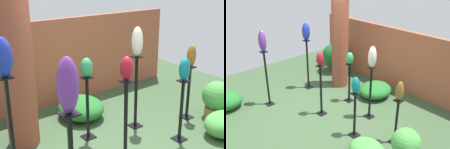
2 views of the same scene
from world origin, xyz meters
TOP-DOWN VIEW (x-y plane):
  - brick_wall_back at (0.00, 2.34)m, footprint 5.60×0.12m
  - brick_pillar at (-1.15, 1.26)m, footprint 0.47×0.47m
  - pedestal_bronze at (1.56, 0.29)m, footprint 0.20×0.20m
  - pedestal_ivory at (0.58, 0.61)m, footprint 0.20×0.20m
  - pedestal_jade at (-0.27, 0.79)m, footprint 0.20×0.20m
  - pedestal_teal at (0.85, -0.15)m, footprint 0.20×0.20m
  - pedestal_ruby at (-0.27, -0.14)m, footprint 0.20×0.20m
  - pedestal_cobalt at (-1.60, 0.45)m, footprint 0.20×0.20m
  - art_vase_bronze at (1.56, 0.29)m, footprint 0.15×0.16m
  - art_vase_ivory at (0.58, 0.61)m, footprint 0.18×0.19m
  - art_vase_jade at (-0.27, 0.79)m, footprint 0.19×0.17m
  - art_vase_teal at (0.85, -0.15)m, footprint 0.18×0.16m
  - art_vase_ruby at (-0.27, -0.14)m, footprint 0.16×0.17m
  - art_vase_cobalt at (-1.60, 0.45)m, footprint 0.21×0.21m
  - art_vase_violet at (-1.50, -0.85)m, footprint 0.19×0.18m
  - potted_plant_near_pillar at (2.00, -0.01)m, footprint 0.54×0.54m
  - foliage_bed_center at (0.02, 1.48)m, footprint 0.80×0.93m

SIDE VIEW (x-z plane):
  - foliage_bed_center at x=0.02m, z-range 0.00..0.39m
  - potted_plant_near_pillar at x=2.00m, z-range 0.02..0.71m
  - pedestal_bronze at x=1.56m, z-range -0.05..0.94m
  - pedestal_teal at x=0.85m, z-range -0.05..0.96m
  - pedestal_jade at x=-0.27m, z-range -0.05..0.99m
  - pedestal_ruby at x=-0.27m, z-range -0.05..1.20m
  - pedestal_ivory at x=0.58m, z-range -0.05..1.21m
  - pedestal_cobalt at x=-1.60m, z-range -0.05..1.36m
  - brick_wall_back at x=0.00m, z-range 0.00..1.70m
  - art_vase_bronze at x=1.56m, z-range 0.98..1.37m
  - art_vase_teal at x=0.85m, z-range 1.00..1.36m
  - art_vase_jade at x=-0.27m, z-range 1.04..1.34m
  - brick_pillar at x=-1.15m, z-range 0.00..2.47m
  - art_vase_ruby at x=-0.27m, z-range 1.25..1.56m
  - art_vase_ivory at x=0.58m, z-range 1.26..1.74m
  - art_vase_cobalt at x=-1.60m, z-range 1.41..1.88m
  - art_vase_violet at x=-1.50m, z-range 1.42..1.93m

